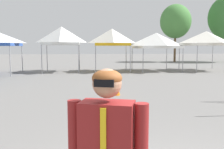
{
  "coord_description": "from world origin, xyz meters",
  "views": [
    {
      "loc": [
        -1.2,
        -2.82,
        1.94
      ],
      "look_at": [
        -0.51,
        3.12,
        1.3
      ],
      "focal_mm": 40.86,
      "sensor_mm": 36.0,
      "label": 1
    }
  ],
  "objects_px": {
    "canopy_tent_behind_right": "(206,38)",
    "traffic_cone_lot_center": "(116,87)",
    "canopy_tent_left_of_center": "(156,41)",
    "tree_behind_tents_left": "(176,21)",
    "canopy_tent_behind_center": "(61,36)",
    "canopy_tent_far_left": "(112,37)"
  },
  "relations": [
    {
      "from": "canopy_tent_left_of_center",
      "to": "canopy_tent_behind_right",
      "type": "xyz_separation_m",
      "value": [
        4.22,
        -0.08,
        0.19
      ]
    },
    {
      "from": "canopy_tent_behind_right",
      "to": "traffic_cone_lot_center",
      "type": "xyz_separation_m",
      "value": [
        -8.86,
        -10.07,
        -2.34
      ]
    },
    {
      "from": "traffic_cone_lot_center",
      "to": "canopy_tent_behind_center",
      "type": "bearing_deg",
      "value": 106.01
    },
    {
      "from": "canopy_tent_left_of_center",
      "to": "canopy_tent_behind_right",
      "type": "height_order",
      "value": "canopy_tent_behind_right"
    },
    {
      "from": "canopy_tent_far_left",
      "to": "canopy_tent_left_of_center",
      "type": "xyz_separation_m",
      "value": [
        3.63,
        -0.03,
        -0.25
      ]
    },
    {
      "from": "canopy_tent_behind_center",
      "to": "traffic_cone_lot_center",
      "type": "xyz_separation_m",
      "value": [
        2.95,
        -10.28,
        -2.5
      ]
    },
    {
      "from": "tree_behind_tents_left",
      "to": "canopy_tent_far_left",
      "type": "bearing_deg",
      "value": -128.55
    },
    {
      "from": "canopy_tent_left_of_center",
      "to": "canopy_tent_behind_right",
      "type": "relative_size",
      "value": 1.01
    },
    {
      "from": "canopy_tent_left_of_center",
      "to": "canopy_tent_behind_right",
      "type": "bearing_deg",
      "value": -1.13
    },
    {
      "from": "traffic_cone_lot_center",
      "to": "tree_behind_tents_left",
      "type": "bearing_deg",
      "value": 64.3
    },
    {
      "from": "canopy_tent_behind_right",
      "to": "tree_behind_tents_left",
      "type": "relative_size",
      "value": 0.47
    },
    {
      "from": "canopy_tent_behind_center",
      "to": "canopy_tent_far_left",
      "type": "bearing_deg",
      "value": -1.46
    },
    {
      "from": "canopy_tent_behind_right",
      "to": "canopy_tent_far_left",
      "type": "bearing_deg",
      "value": 179.15
    },
    {
      "from": "tree_behind_tents_left",
      "to": "traffic_cone_lot_center",
      "type": "height_order",
      "value": "tree_behind_tents_left"
    },
    {
      "from": "canopy_tent_behind_right",
      "to": "tree_behind_tents_left",
      "type": "xyz_separation_m",
      "value": [
        1.98,
        12.45,
        2.63
      ]
    },
    {
      "from": "canopy_tent_behind_center",
      "to": "traffic_cone_lot_center",
      "type": "bearing_deg",
      "value": -73.99
    },
    {
      "from": "canopy_tent_left_of_center",
      "to": "tree_behind_tents_left",
      "type": "bearing_deg",
      "value": 63.37
    },
    {
      "from": "canopy_tent_behind_center",
      "to": "traffic_cone_lot_center",
      "type": "distance_m",
      "value": 10.98
    },
    {
      "from": "canopy_tent_behind_right",
      "to": "traffic_cone_lot_center",
      "type": "relative_size",
      "value": 5.44
    },
    {
      "from": "canopy_tent_far_left",
      "to": "canopy_tent_behind_right",
      "type": "distance_m",
      "value": 7.85
    },
    {
      "from": "canopy_tent_behind_right",
      "to": "traffic_cone_lot_center",
      "type": "distance_m",
      "value": 13.61
    },
    {
      "from": "canopy_tent_behind_center",
      "to": "canopy_tent_behind_right",
      "type": "height_order",
      "value": "canopy_tent_behind_center"
    }
  ]
}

